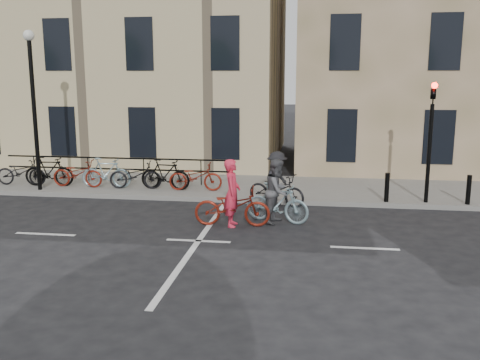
# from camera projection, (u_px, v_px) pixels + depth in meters

# --- Properties ---
(ground) EXTENTS (120.00, 120.00, 0.00)m
(ground) POSITION_uv_depth(u_px,v_px,m) (198.00, 241.00, 13.12)
(ground) COLOR black
(ground) RESTS_ON ground
(sidewalk) EXTENTS (46.00, 4.00, 0.15)m
(sidewalk) POSITION_uv_depth(u_px,v_px,m) (127.00, 184.00, 19.48)
(sidewalk) COLOR slate
(sidewalk) RESTS_ON ground
(building_east) EXTENTS (14.00, 10.00, 12.00)m
(building_east) POSITION_uv_depth(u_px,v_px,m) (462.00, 24.00, 23.29)
(building_east) COLOR #8C7A54
(building_east) RESTS_ON sidewalk
(building_west) EXTENTS (20.00, 10.00, 10.00)m
(building_west) POSITION_uv_depth(u_px,v_px,m) (74.00, 50.00, 25.97)
(building_west) COLOR tan
(building_west) RESTS_ON sidewalk
(traffic_light) EXTENTS (0.18, 0.30, 3.90)m
(traffic_light) POSITION_uv_depth(u_px,v_px,m) (431.00, 127.00, 15.99)
(traffic_light) COLOR black
(traffic_light) RESTS_ON sidewalk
(lamp_post) EXTENTS (0.36, 0.36, 5.28)m
(lamp_post) POSITION_uv_depth(u_px,v_px,m) (33.00, 91.00, 17.60)
(lamp_post) COLOR black
(lamp_post) RESTS_ON sidewalk
(bollard_east) EXTENTS (0.14, 0.14, 0.90)m
(bollard_east) POSITION_uv_depth(u_px,v_px,m) (387.00, 187.00, 16.43)
(bollard_east) COLOR black
(bollard_east) RESTS_ON sidewalk
(bollard_west) EXTENTS (0.14, 0.14, 0.90)m
(bollard_west) POSITION_uv_depth(u_px,v_px,m) (469.00, 190.00, 16.10)
(bollard_west) COLOR black
(bollard_west) RESTS_ON sidewalk
(parked_bikes) EXTENTS (8.30, 1.23, 1.05)m
(parked_bikes) POSITION_uv_depth(u_px,v_px,m) (107.00, 174.00, 18.48)
(parked_bikes) COLOR black
(parked_bikes) RESTS_ON sidewalk
(cyclist_pink) EXTENTS (2.07, 0.80, 1.82)m
(cyclist_pink) POSITION_uv_depth(u_px,v_px,m) (232.00, 203.00, 14.32)
(cyclist_pink) COLOR maroon
(cyclist_pink) RESTS_ON ground
(cyclist_grey) EXTENTS (1.90, 1.05, 1.77)m
(cyclist_grey) POSITION_uv_depth(u_px,v_px,m) (277.00, 197.00, 14.64)
(cyclist_grey) COLOR #7E9CA5
(cyclist_grey) RESTS_ON ground
(cyclist_dark) EXTENTS (2.02, 1.39, 1.70)m
(cyclist_dark) POSITION_uv_depth(u_px,v_px,m) (277.00, 184.00, 16.55)
(cyclist_dark) COLOR black
(cyclist_dark) RESTS_ON ground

